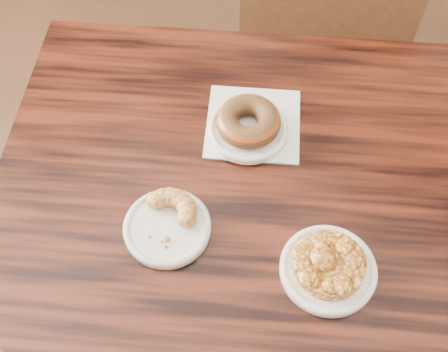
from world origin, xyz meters
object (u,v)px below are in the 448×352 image
at_px(chair_far, 335,32).
at_px(glazed_donut, 248,121).
at_px(cafe_table, 235,293).
at_px(apple_fritter, 330,263).
at_px(cruller_fragment, 166,222).

bearing_deg(chair_far, glazed_donut, 88.98).
bearing_deg(cafe_table, apple_fritter, -33.37).
distance_m(apple_fritter, cruller_fragment, 0.27).
xyz_separation_m(cafe_table, apple_fritter, (0.17, -0.05, 0.41)).
bearing_deg(cafe_table, glazed_donut, 88.22).
distance_m(chair_far, glazed_donut, 0.74).
relative_size(chair_far, glazed_donut, 7.63).
distance_m(cafe_table, apple_fritter, 0.44).
height_order(cafe_table, apple_fritter, apple_fritter).
height_order(cafe_table, cruller_fragment, cruller_fragment).
relative_size(glazed_donut, cruller_fragment, 1.07).
relative_size(chair_far, apple_fritter, 6.15).
relative_size(cafe_table, apple_fritter, 5.96).
distance_m(cafe_table, cruller_fragment, 0.42).
bearing_deg(apple_fritter, glazed_donut, 136.39).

